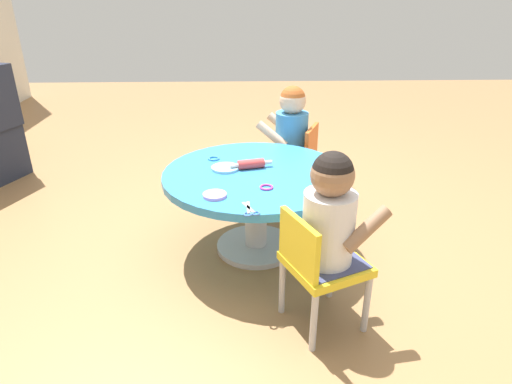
{
  "coord_description": "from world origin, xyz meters",
  "views": [
    {
      "loc": [
        -2.15,
        0.07,
        1.33
      ],
      "look_at": [
        0.0,
        0.0,
        0.35
      ],
      "focal_mm": 31.07,
      "sensor_mm": 36.0,
      "label": 1
    }
  ],
  "objects_px": {
    "seated_child_left": "(331,213)",
    "craft_scissors": "(250,211)",
    "child_chair_right": "(296,159)",
    "craft_table": "(256,189)",
    "seated_child_right": "(291,126)",
    "rolling_pin": "(251,164)",
    "child_chair_left": "(319,264)"
  },
  "relations": [
    {
      "from": "craft_table",
      "to": "seated_child_right",
      "type": "distance_m",
      "value": 0.69
    },
    {
      "from": "craft_table",
      "to": "seated_child_left",
      "type": "distance_m",
      "value": 0.69
    },
    {
      "from": "rolling_pin",
      "to": "child_chair_left",
      "type": "bearing_deg",
      "value": -158.84
    },
    {
      "from": "child_chair_left",
      "to": "seated_child_left",
      "type": "distance_m",
      "value": 0.23
    },
    {
      "from": "craft_scissors",
      "to": "seated_child_right",
      "type": "bearing_deg",
      "value": -14.95
    },
    {
      "from": "craft_table",
      "to": "craft_scissors",
      "type": "xyz_separation_m",
      "value": [
        -0.46,
        0.04,
        0.1
      ]
    },
    {
      "from": "child_chair_left",
      "to": "seated_child_left",
      "type": "height_order",
      "value": "seated_child_left"
    },
    {
      "from": "rolling_pin",
      "to": "craft_scissors",
      "type": "bearing_deg",
      "value": 178.27
    },
    {
      "from": "seated_child_left",
      "to": "craft_scissors",
      "type": "height_order",
      "value": "seated_child_left"
    },
    {
      "from": "seated_child_left",
      "to": "seated_child_right",
      "type": "bearing_deg",
      "value": 1.2
    },
    {
      "from": "child_chair_right",
      "to": "craft_table",
      "type": "bearing_deg",
      "value": 154.85
    },
    {
      "from": "craft_table",
      "to": "child_chair_left",
      "type": "xyz_separation_m",
      "value": [
        -0.63,
        -0.24,
        -0.06
      ]
    },
    {
      "from": "seated_child_right",
      "to": "rolling_pin",
      "type": "height_order",
      "value": "seated_child_right"
    },
    {
      "from": "rolling_pin",
      "to": "seated_child_right",
      "type": "bearing_deg",
      "value": -25.47
    },
    {
      "from": "seated_child_left",
      "to": "child_chair_right",
      "type": "relative_size",
      "value": 0.95
    },
    {
      "from": "seated_child_right",
      "to": "craft_scissors",
      "type": "bearing_deg",
      "value": 165.05
    },
    {
      "from": "craft_table",
      "to": "seated_child_right",
      "type": "relative_size",
      "value": 1.92
    },
    {
      "from": "child_chair_right",
      "to": "seated_child_right",
      "type": "bearing_deg",
      "value": 67.83
    },
    {
      "from": "child_chair_left",
      "to": "seated_child_left",
      "type": "relative_size",
      "value": 1.05
    },
    {
      "from": "child_chair_right",
      "to": "craft_scissors",
      "type": "height_order",
      "value": "child_chair_right"
    },
    {
      "from": "craft_table",
      "to": "child_chair_right",
      "type": "xyz_separation_m",
      "value": [
        0.61,
        -0.28,
        -0.06
      ]
    },
    {
      "from": "craft_table",
      "to": "seated_child_right",
      "type": "bearing_deg",
      "value": -21.73
    },
    {
      "from": "seated_child_left",
      "to": "seated_child_right",
      "type": "distance_m",
      "value": 1.23
    },
    {
      "from": "seated_child_left",
      "to": "craft_scissors",
      "type": "relative_size",
      "value": 3.63
    },
    {
      "from": "craft_table",
      "to": "rolling_pin",
      "type": "distance_m",
      "value": 0.14
    },
    {
      "from": "seated_child_left",
      "to": "child_chair_right",
      "type": "xyz_separation_m",
      "value": [
        1.22,
        -0.01,
        -0.23
      ]
    },
    {
      "from": "seated_child_left",
      "to": "child_chair_left",
      "type": "bearing_deg",
      "value": 113.69
    },
    {
      "from": "craft_table",
      "to": "rolling_pin",
      "type": "relative_size",
      "value": 4.27
    },
    {
      "from": "child_chair_left",
      "to": "seated_child_left",
      "type": "xyz_separation_m",
      "value": [
        0.02,
        -0.04,
        0.23
      ]
    },
    {
      "from": "seated_child_right",
      "to": "craft_scissors",
      "type": "height_order",
      "value": "seated_child_right"
    },
    {
      "from": "seated_child_left",
      "to": "craft_scissors",
      "type": "distance_m",
      "value": 0.35
    },
    {
      "from": "seated_child_left",
      "to": "child_chair_right",
      "type": "bearing_deg",
      "value": -0.52
    }
  ]
}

